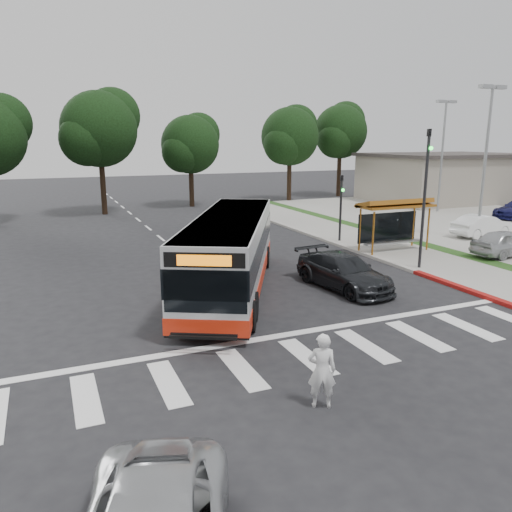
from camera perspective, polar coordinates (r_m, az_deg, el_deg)
ground at (r=18.78m, az=-1.55°, el=-5.57°), size 140.00×140.00×0.00m
sidewalk_east at (r=30.73m, az=12.21°, el=1.68°), size 4.00×40.00×0.12m
curb_east at (r=29.63m, az=9.04°, el=1.42°), size 0.30×40.00×0.15m
curb_east_red at (r=22.07m, az=22.87°, el=-3.55°), size 0.32×6.00×0.15m
parking_lot at (r=40.13m, az=24.74°, el=3.40°), size 18.00×36.00×0.10m
commercial_building at (r=53.22m, az=20.59°, el=8.24°), size 14.00×10.00×4.40m
building_roof_cap at (r=53.10m, az=20.79°, el=10.76°), size 14.60×10.60×0.30m
crosswalk_ladder at (r=14.56m, az=5.83°, el=-11.37°), size 18.00×2.60×0.01m
bus_shelter at (r=27.95m, az=15.51°, el=5.14°), size 4.20×1.60×2.86m
traffic_signal_ne_tall at (r=24.27m, az=18.78°, el=7.39°), size 0.18×0.37×6.50m
traffic_signal_ne_short at (r=29.98m, az=9.69°, el=6.19°), size 0.18×0.37×4.00m
lot_light_front at (r=33.29m, az=24.91°, el=11.78°), size 1.90×0.35×9.01m
lot_light_mid at (r=44.60m, az=20.61°, el=12.21°), size 1.90×0.35×9.01m
tree_ne_a at (r=50.00m, az=3.93°, el=13.58°), size 6.16×5.74×9.30m
tree_ne_b at (r=55.21m, az=9.67°, el=13.94°), size 6.16×5.74×10.02m
tree_north_a at (r=42.88m, az=-17.40°, el=13.80°), size 6.60×6.15×10.17m
tree_north_b at (r=46.35m, az=-7.46°, el=12.63°), size 5.72×5.33×8.43m
transit_bus at (r=20.24m, az=-2.89°, el=0.30°), size 7.72×11.67×3.05m
pedestrian at (r=11.77m, az=7.54°, el=-12.85°), size 0.78×0.67×1.80m
dark_sedan at (r=20.92m, az=9.98°, el=-1.77°), size 2.53×5.08×1.42m
parked_car_0 at (r=29.06m, az=26.78°, el=1.37°), size 4.10×1.72×1.38m
parked_car_1 at (r=34.28m, az=24.45°, el=3.19°), size 4.22×1.69×1.36m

